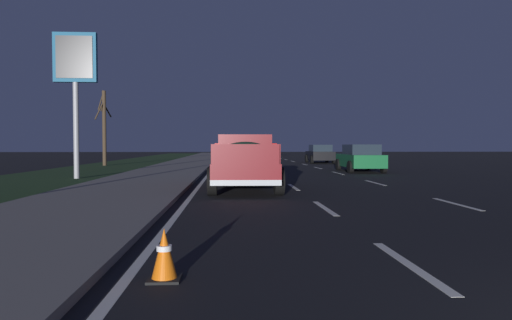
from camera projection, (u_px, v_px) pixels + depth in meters
ground at (292, 168)px, 29.08m from camera, size 144.00×144.00×0.00m
sidewalk_shoulder at (177, 167)px, 28.66m from camera, size 108.00×4.00×0.12m
grass_verge at (99, 169)px, 28.39m from camera, size 108.00×6.00×0.01m
lane_markings at (245, 166)px, 31.99m from camera, size 108.00×7.04×0.01m
pickup_truck at (245, 160)px, 15.09m from camera, size 5.47×2.37×1.87m
sedan_black at (320, 154)px, 37.44m from camera, size 4.45×2.10×1.54m
sedan_green at (360, 158)px, 25.15m from camera, size 4.44×2.10×1.54m
gas_price_sign at (75, 70)px, 19.77m from camera, size 0.27×1.90×6.51m
bare_tree_far at (104, 126)px, 32.64m from camera, size 1.74×0.92×5.55m
traffic_cone_near at (164, 255)px, 4.92m from camera, size 0.36×0.36×0.58m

